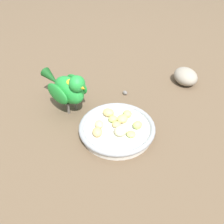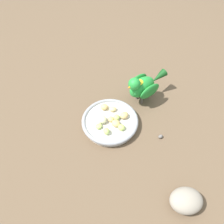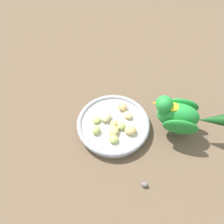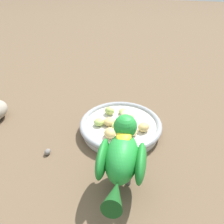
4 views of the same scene
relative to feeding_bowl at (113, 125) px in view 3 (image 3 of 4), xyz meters
The scene contains 14 objects.
ground_plane 0.03m from the feeding_bowl, 103.08° to the right, with size 4.00×4.00×0.00m, color brown.
feeding_bowl is the anchor object (origin of this frame).
apple_piece_0 0.06m from the feeding_bowl, 72.75° to the left, with size 0.04×0.03×0.02m, color tan.
apple_piece_1 0.03m from the feeding_bowl, 72.91° to the left, with size 0.03×0.02×0.02m, color #B2CC66.
apple_piece_2 0.07m from the feeding_bowl, 167.49° to the left, with size 0.03×0.03×0.02m, color tan.
apple_piece_3 0.06m from the feeding_bowl, 13.86° to the left, with size 0.03×0.03×0.02m, color #B2CC66.
apple_piece_4 0.05m from the feeding_bowl, 86.67° to the right, with size 0.03×0.02×0.01m, color #B2CC66.
apple_piece_5 0.03m from the feeding_bowl, 118.85° to the right, with size 0.04×0.03×0.03m, color beige.
apple_piece_6 0.02m from the feeding_bowl, 75.43° to the left, with size 0.03×0.02×0.02m, color tan.
apple_piece_7 0.06m from the feeding_bowl, 46.39° to the right, with size 0.03×0.02×0.02m, color #B2CC66.
apple_piece_8 0.05m from the feeding_bowl, 133.96° to the left, with size 0.03×0.02×0.02m, color #E5C67F.
apple_piece_9 0.03m from the feeding_bowl, 14.67° to the left, with size 0.03×0.03×0.02m, color tan.
parrot 0.20m from the feeding_bowl, 100.53° to the left, with size 0.10×0.21×0.15m.
pebble_0 0.20m from the feeding_bowl, 38.01° to the left, with size 0.02×0.01×0.01m, color slate.
Camera 3 is at (0.44, 0.13, 0.70)m, focal length 43.42 mm.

